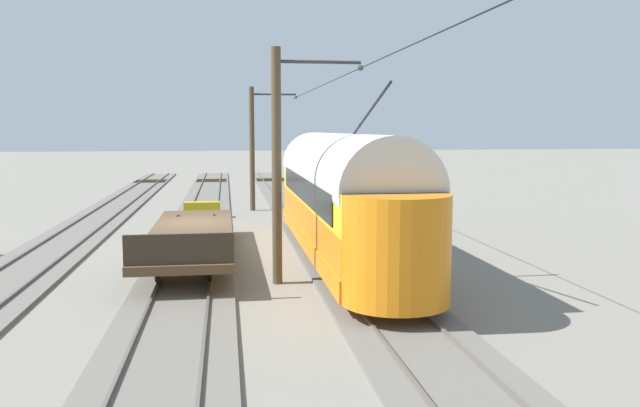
# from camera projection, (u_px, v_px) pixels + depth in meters

# --- Properties ---
(ground_plane) EXTENTS (220.00, 220.00, 0.00)m
(ground_plane) POSITION_uv_depth(u_px,v_px,m) (195.00, 247.00, 24.24)
(ground_plane) COLOR gray
(track_streetcar_siding) EXTENTS (2.80, 80.00, 0.18)m
(track_streetcar_siding) POSITION_uv_depth(u_px,v_px,m) (325.00, 241.00, 25.28)
(track_streetcar_siding) COLOR #666059
(track_streetcar_siding) RESTS_ON ground
(track_adjacent_siding) EXTENTS (2.80, 80.00, 0.18)m
(track_adjacent_siding) POSITION_uv_depth(u_px,v_px,m) (195.00, 244.00, 24.55)
(track_adjacent_siding) COLOR #666059
(track_adjacent_siding) RESTS_ON ground
(track_third_siding) EXTENTS (2.80, 80.00, 0.18)m
(track_third_siding) POSITION_uv_depth(u_px,v_px,m) (57.00, 248.00, 23.81)
(track_third_siding) COLOR #666059
(track_third_siding) RESTS_ON ground
(vintage_streetcar) EXTENTS (2.65, 16.76, 5.40)m
(vintage_streetcar) POSITION_uv_depth(u_px,v_px,m) (341.00, 194.00, 21.68)
(vintage_streetcar) COLOR orange
(vintage_streetcar) RESTS_ON ground
(flatcar_adjacent) EXTENTS (2.80, 11.38, 1.60)m
(flatcar_adjacent) POSITION_uv_depth(u_px,v_px,m) (191.00, 235.00, 21.74)
(flatcar_adjacent) COLOR brown
(flatcar_adjacent) RESTS_ON ground
(catenary_pole_foreground) EXTENTS (2.64, 0.28, 6.73)m
(catenary_pole_foreground) POSITION_uv_depth(u_px,v_px,m) (253.00, 146.00, 34.84)
(catenary_pole_foreground) COLOR #4C3D28
(catenary_pole_foreground) RESTS_ON ground
(catenary_pole_mid_near) EXTENTS (2.64, 0.28, 6.73)m
(catenary_pole_mid_near) POSITION_uv_depth(u_px,v_px,m) (279.00, 162.00, 18.16)
(catenary_pole_mid_near) COLOR #4C3D28
(catenary_pole_mid_near) RESTS_ON ground
(overhead_wire_run) EXTENTS (2.43, 54.93, 0.18)m
(overhead_wire_run) POSITION_uv_depth(u_px,v_px,m) (457.00, 23.00, 10.53)
(overhead_wire_run) COLOR black
(overhead_wire_run) RESTS_ON ground
(track_end_bumper) EXTENTS (1.80, 0.60, 0.80)m
(track_end_bumper) POSITION_uv_depth(u_px,v_px,m) (202.00, 210.00, 32.29)
(track_end_bumper) COLOR #B2A519
(track_end_bumper) RESTS_ON ground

